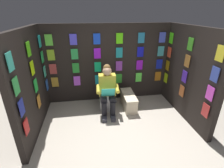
% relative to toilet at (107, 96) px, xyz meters
% --- Properties ---
extents(ground_plane, '(30.00, 30.00, 0.00)m').
position_rel_toilet_xyz_m(ground_plane, '(-0.10, 1.58, -0.33)').
color(ground_plane, '#B2A899').
extents(display_wall_back, '(3.32, 0.14, 2.04)m').
position_rel_toilet_xyz_m(display_wall_back, '(-0.10, -0.51, 0.70)').
color(display_wall_back, black).
rests_on(display_wall_back, ground).
extents(display_wall_left, '(0.14, 2.04, 2.04)m').
position_rel_toilet_xyz_m(display_wall_left, '(-1.76, 0.56, 0.70)').
color(display_wall_left, black).
rests_on(display_wall_left, ground).
extents(display_wall_right, '(0.14, 2.04, 2.04)m').
position_rel_toilet_xyz_m(display_wall_right, '(1.55, 0.56, 0.70)').
color(display_wall_right, black).
rests_on(display_wall_right, ground).
extents(toilet, '(0.41, 0.56, 0.77)m').
position_rel_toilet_xyz_m(toilet, '(0.00, 0.00, 0.00)').
color(toilet, white).
rests_on(toilet, ground).
extents(person_reading, '(0.54, 0.70, 1.19)m').
position_rel_toilet_xyz_m(person_reading, '(0.01, 0.23, 0.27)').
color(person_reading, gold).
rests_on(person_reading, ground).
extents(comic_longbox_near, '(0.30, 0.80, 0.38)m').
position_rel_toilet_xyz_m(comic_longbox_near, '(-0.54, 0.10, -0.13)').
color(comic_longbox_near, beige).
rests_on(comic_longbox_near, ground).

